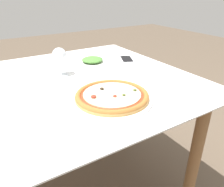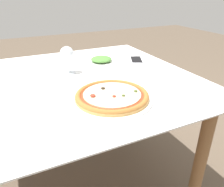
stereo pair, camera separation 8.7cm
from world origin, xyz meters
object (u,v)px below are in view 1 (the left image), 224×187
Objects in this scene: pizza_plate at (112,96)px; side_plate at (92,61)px; dining_table at (66,98)px; cell_phone at (127,59)px; wine_glass_far_left at (59,56)px.

pizza_plate and side_plate have the same top height.
dining_table is 0.49m from cell_phone.
cell_phone is (0.46, 0.14, 0.09)m from dining_table.
pizza_plate is 0.48m from side_plate.
dining_table is 3.79× the size of pizza_plate.
wine_glass_far_left reaches higher than cell_phone.
cell_phone is 0.22m from side_plate.
cell_phone is at bearing 48.58° from pizza_plate.
dining_table is at bearing 109.71° from pizza_plate.
cell_phone is 0.75× the size of side_plate.
pizza_plate reaches higher than dining_table.
dining_table is 5.77× the size of side_plate.
cell_phone is at bearing -13.80° from side_plate.
cell_phone is at bearing 4.55° from wine_glass_far_left.
pizza_plate is (0.10, -0.27, 0.10)m from dining_table.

